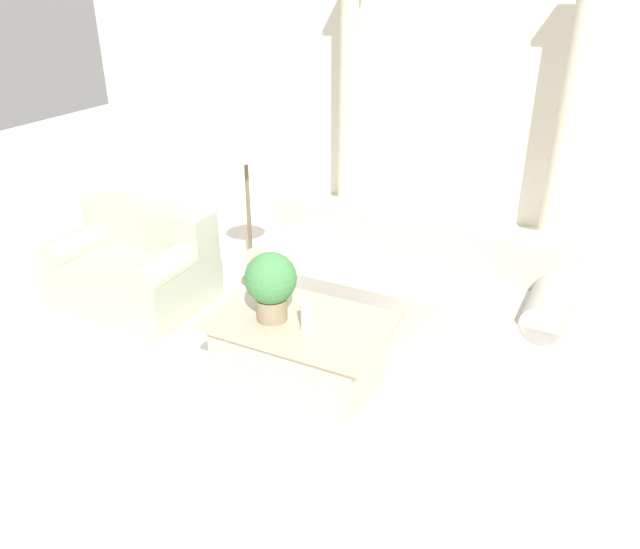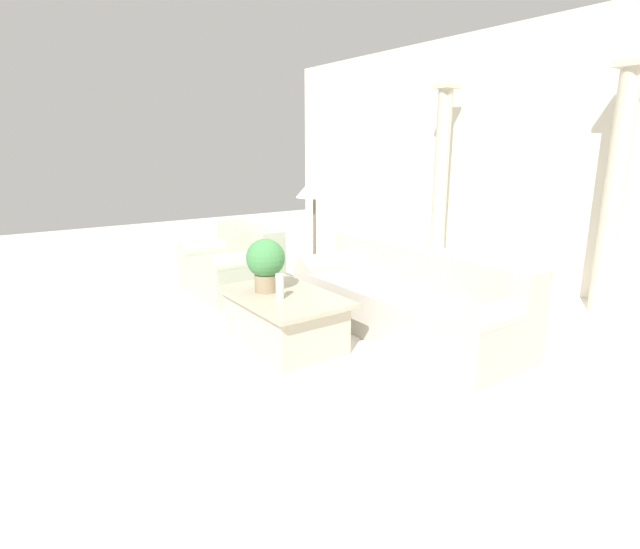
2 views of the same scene
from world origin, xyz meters
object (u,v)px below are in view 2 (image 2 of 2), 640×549
at_px(sofa_long, 405,298).
at_px(loveseat, 233,265).
at_px(floor_lamp, 314,191).
at_px(coffee_table, 284,319).
at_px(potted_plant, 266,262).

xyz_separation_m(sofa_long, loveseat, (-2.16, -0.76, 0.01)).
xyz_separation_m(loveseat, floor_lamp, (0.70, 0.72, 0.90)).
bearing_deg(sofa_long, floor_lamp, -178.36).
relative_size(sofa_long, coffee_table, 2.05).
bearing_deg(floor_lamp, potted_plant, -51.59).
relative_size(loveseat, floor_lamp, 0.87).
bearing_deg(potted_plant, coffee_table, 23.83).
height_order(sofa_long, coffee_table, sofa_long).
xyz_separation_m(coffee_table, potted_plant, (-0.17, -0.08, 0.50)).
relative_size(coffee_table, floor_lamp, 0.85).
height_order(coffee_table, potted_plant, potted_plant).
distance_m(sofa_long, potted_plant, 1.38).
bearing_deg(floor_lamp, coffee_table, -44.78).
distance_m(sofa_long, coffee_table, 1.19).
xyz_separation_m(sofa_long, floor_lamp, (-1.46, -0.04, 0.91)).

